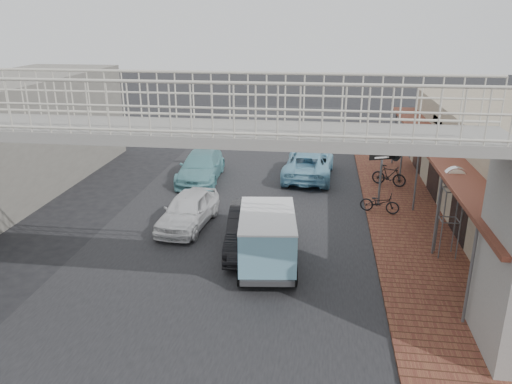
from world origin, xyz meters
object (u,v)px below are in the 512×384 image
(white_hatchback, at_px, (188,210))
(angkot_curb, at_px, (309,164))
(angkot_far, at_px, (201,167))
(angkot_van, at_px, (267,232))
(street_clock, at_px, (454,183))
(dark_sedan, at_px, (251,228))
(motorcycle_near, at_px, (380,203))
(motorcycle_far, at_px, (389,175))
(arrow_sign, at_px, (399,149))

(white_hatchback, xyz_separation_m, angkot_curb, (4.32, 6.78, 0.03))
(angkot_far, distance_m, angkot_van, 9.48)
(angkot_far, distance_m, street_clock, 12.41)
(white_hatchback, height_order, angkot_curb, angkot_curb)
(white_hatchback, bearing_deg, angkot_far, 104.48)
(angkot_curb, bearing_deg, angkot_van, 87.24)
(white_hatchback, height_order, dark_sedan, dark_sedan)
(motorcycle_near, distance_m, motorcycle_far, 3.63)
(white_hatchback, bearing_deg, angkot_van, -34.67)
(white_hatchback, relative_size, street_clock, 1.27)
(white_hatchback, relative_size, angkot_van, 0.97)
(angkot_curb, xyz_separation_m, arrow_sign, (3.74, -3.52, 1.80))
(angkot_van, bearing_deg, motorcycle_far, 54.29)
(angkot_curb, height_order, street_clock, street_clock)
(angkot_van, xyz_separation_m, motorcycle_far, (4.75, 8.54, -0.60))
(street_clock, relative_size, arrow_sign, 1.03)
(street_clock, bearing_deg, arrow_sign, 100.69)
(angkot_far, height_order, arrow_sign, arrow_sign)
(white_hatchback, height_order, angkot_far, angkot_far)
(angkot_van, height_order, motorcycle_near, angkot_van)
(angkot_van, bearing_deg, white_hatchback, 132.97)
(white_hatchback, xyz_separation_m, motorcycle_near, (7.33, 2.15, -0.15))
(dark_sedan, height_order, angkot_curb, dark_sedan)
(angkot_far, bearing_deg, motorcycle_near, -26.04)
(angkot_far, bearing_deg, motorcycle_far, -2.58)
(white_hatchback, xyz_separation_m, motorcycle_far, (8.09, 5.70, -0.07))
(motorcycle_near, xyz_separation_m, arrow_sign, (0.74, 1.11, 1.97))
(angkot_far, bearing_deg, angkot_van, -66.60)
(angkot_van, relative_size, street_clock, 1.31)
(angkot_far, distance_m, motorcycle_far, 8.95)
(dark_sedan, bearing_deg, motorcycle_far, 48.97)
(angkot_van, xyz_separation_m, street_clock, (5.78, 1.36, 1.43))
(angkot_van, bearing_deg, motorcycle_near, 44.72)
(motorcycle_far, bearing_deg, dark_sedan, 165.84)
(arrow_sign, bearing_deg, motorcycle_far, 68.33)
(angkot_van, bearing_deg, street_clock, 6.66)
(dark_sedan, relative_size, motorcycle_far, 2.67)
(angkot_curb, xyz_separation_m, angkot_far, (-5.19, -1.13, -0.01))
(angkot_van, relative_size, arrow_sign, 1.35)
(white_hatchback, height_order, motorcycle_far, white_hatchback)
(motorcycle_near, distance_m, street_clock, 4.56)
(angkot_curb, relative_size, motorcycle_near, 3.14)
(angkot_far, distance_m, motorcycle_near, 8.91)
(motorcycle_far, bearing_deg, angkot_van, 173.77)
(angkot_curb, distance_m, angkot_van, 9.68)
(angkot_curb, bearing_deg, dark_sedan, 81.60)
(angkot_far, bearing_deg, dark_sedan, -66.95)
(angkot_curb, xyz_separation_m, motorcycle_far, (3.76, -1.08, -0.10))
(street_clock, bearing_deg, motorcycle_near, 114.42)
(dark_sedan, relative_size, street_clock, 1.41)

